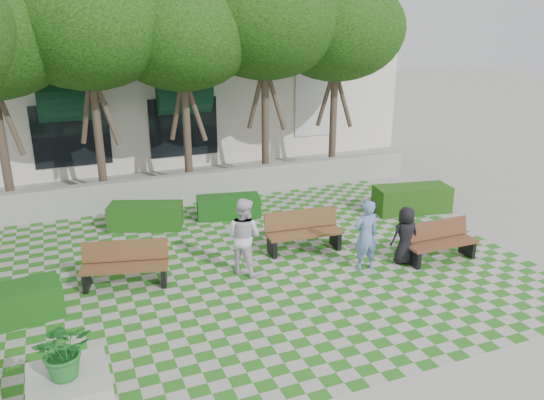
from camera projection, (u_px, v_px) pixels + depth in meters
name	position (u px, v px, depth m)	size (l,w,h in m)	color
ground	(277.00, 284.00, 11.49)	(90.00, 90.00, 0.00)	gray
lawn	(261.00, 265.00, 12.36)	(12.00, 12.00, 0.00)	#2B721E
retaining_wall	(200.00, 186.00, 16.76)	(15.00, 0.36, 0.90)	#9E9B93
bench_east	(440.00, 242.00, 12.56)	(1.78, 0.62, 0.93)	brown
bench_mid	(303.00, 232.00, 13.08)	(1.93, 0.79, 0.99)	brown
bench_west	(125.00, 265.00, 11.34)	(1.91, 1.03, 0.95)	brown
hedge_east	(412.00, 199.00, 15.77)	(2.22, 0.89, 0.78)	#1D4612
hedge_midright	(228.00, 207.00, 15.34)	(1.79, 0.72, 0.63)	#134813
hedge_midleft	(146.00, 216.00, 14.53)	(1.95, 0.78, 0.68)	#1A4913
hedge_west	(6.00, 306.00, 9.94)	(1.96, 0.78, 0.68)	#154813
planter_front	(71.00, 393.00, 7.02)	(1.05, 1.05, 1.83)	#9E9B93
person_blue	(366.00, 235.00, 11.95)	(0.61, 0.40, 1.66)	#6A83C2
person_dark	(405.00, 235.00, 12.31)	(0.67, 0.44, 1.38)	black
person_white	(243.00, 236.00, 11.77)	(0.86, 0.67, 1.77)	white
tree_row	(128.00, 30.00, 14.35)	(17.70, 13.40, 7.41)	#47382B
building	(171.00, 90.00, 23.32)	(18.00, 8.92, 5.15)	silver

